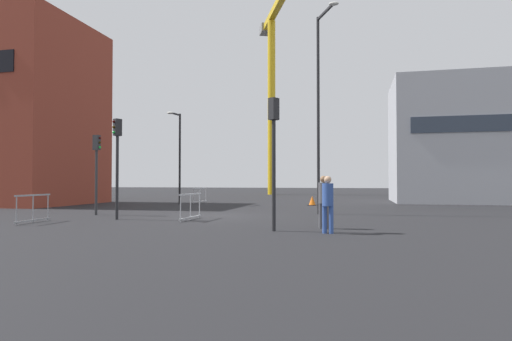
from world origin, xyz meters
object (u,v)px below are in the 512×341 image
(traffic_cone_striped, at_px, (312,201))
(construction_crane, at_px, (272,76))
(streetlamp_short, at_px, (178,150))
(pedestrian_walking, at_px, (323,198))
(streetlamp_tall, at_px, (320,99))
(traffic_light_corner, at_px, (117,152))
(pedestrian_waiting, at_px, (328,200))
(traffic_light_median, at_px, (97,161))
(traffic_light_verge, at_px, (274,142))

(traffic_cone_striped, bearing_deg, construction_crane, 107.64)
(streetlamp_short, bearing_deg, pedestrian_walking, -49.86)
(streetlamp_tall, height_order, traffic_light_corner, streetlamp_tall)
(pedestrian_walking, distance_m, pedestrian_waiting, 1.32)
(traffic_light_corner, bearing_deg, streetlamp_short, 100.44)
(streetlamp_tall, height_order, pedestrian_waiting, streetlamp_tall)
(pedestrian_waiting, bearing_deg, construction_crane, 103.43)
(streetlamp_short, relative_size, traffic_light_median, 1.65)
(streetlamp_short, distance_m, traffic_light_verge, 16.40)
(traffic_cone_striped, bearing_deg, pedestrian_waiting, -82.74)
(streetlamp_tall, relative_size, traffic_light_verge, 2.24)
(construction_crane, relative_size, streetlamp_short, 3.48)
(traffic_light_median, distance_m, pedestrian_waiting, 12.01)
(pedestrian_waiting, bearing_deg, pedestrian_walking, 99.54)
(streetlamp_tall, height_order, streetlamp_short, streetlamp_tall)
(streetlamp_short, xyz_separation_m, traffic_light_verge, (9.10, -13.62, -0.83))
(pedestrian_walking, bearing_deg, construction_crane, 103.57)
(traffic_light_median, relative_size, pedestrian_waiting, 2.14)
(pedestrian_waiting, bearing_deg, traffic_cone_striped, 97.26)
(traffic_light_verge, bearing_deg, pedestrian_walking, 35.73)
(traffic_light_corner, xyz_separation_m, traffic_light_median, (-2.20, 1.90, -0.26))
(streetlamp_short, bearing_deg, streetlamp_tall, -33.38)
(streetlamp_tall, relative_size, traffic_light_median, 2.54)
(construction_crane, distance_m, traffic_light_verge, 38.12)
(traffic_light_median, relative_size, pedestrian_walking, 2.12)
(traffic_light_median, bearing_deg, traffic_light_corner, -40.80)
(traffic_light_median, bearing_deg, streetlamp_short, 89.02)
(construction_crane, bearing_deg, pedestrian_waiting, -76.57)
(construction_crane, distance_m, streetlamp_tall, 31.00)
(streetlamp_tall, relative_size, traffic_light_corner, 2.28)
(streetlamp_short, xyz_separation_m, pedestrian_waiting, (10.81, -13.86, -2.65))
(traffic_light_verge, height_order, pedestrian_walking, traffic_light_verge)
(streetlamp_tall, bearing_deg, traffic_light_median, -165.76)
(streetlamp_short, relative_size, pedestrian_walking, 3.50)
(streetlamp_tall, xyz_separation_m, traffic_light_median, (-10.18, -2.58, -2.97))
(construction_crane, height_order, pedestrian_waiting, construction_crane)
(traffic_light_verge, bearing_deg, traffic_cone_striped, 90.79)
(traffic_cone_striped, bearing_deg, streetlamp_tall, -81.72)
(construction_crane, height_order, traffic_light_corner, construction_crane)
(traffic_light_median, bearing_deg, traffic_cone_striped, 48.72)
(streetlamp_tall, distance_m, traffic_light_corner, 9.55)
(construction_crane, distance_m, pedestrian_walking, 37.99)
(traffic_light_corner, height_order, traffic_light_median, traffic_light_corner)
(traffic_light_corner, distance_m, pedestrian_waiting, 9.36)
(traffic_light_median, xyz_separation_m, pedestrian_walking, (10.74, -3.37, -1.49))
(traffic_light_verge, xyz_separation_m, traffic_cone_striped, (-0.20, 14.75, -2.54))
(traffic_light_median, xyz_separation_m, traffic_cone_striped, (9.05, 10.31, -2.24))
(streetlamp_tall, distance_m, pedestrian_walking, 7.46)
(pedestrian_waiting, bearing_deg, traffic_light_median, 156.91)
(traffic_light_median, bearing_deg, traffic_light_verge, -25.61)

